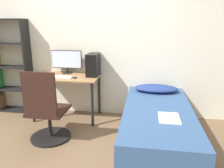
{
  "coord_description": "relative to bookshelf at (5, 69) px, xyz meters",
  "views": [
    {
      "loc": [
        0.93,
        -2.33,
        1.6
      ],
      "look_at": [
        0.48,
        0.64,
        0.75
      ],
      "focal_mm": 35.0,
      "sensor_mm": 36.0,
      "label": 1
    }
  ],
  "objects": [
    {
      "name": "ground_plane",
      "position": [
        1.57,
        -1.2,
        -0.79
      ],
      "size": [
        14.0,
        14.0,
        0.0
      ],
      "primitive_type": "plane",
      "color": "brown"
    },
    {
      "name": "bookshelf",
      "position": [
        0.0,
        0.0,
        0.0
      ],
      "size": [
        0.73,
        0.28,
        1.66
      ],
      "color": "black",
      "rests_on": "ground_plane"
    },
    {
      "name": "mouse",
      "position": [
        1.41,
        -0.29,
        -0.04
      ],
      "size": [
        0.06,
        0.09,
        0.02
      ],
      "color": "black",
      "rests_on": "desk"
    },
    {
      "name": "monitor",
      "position": [
        1.16,
        0.04,
        0.17
      ],
      "size": [
        0.54,
        0.18,
        0.4
      ],
      "color": "black",
      "rests_on": "desk"
    },
    {
      "name": "magazine",
      "position": [
        2.81,
        -1.13,
        -0.26
      ],
      "size": [
        0.24,
        0.32,
        0.01
      ],
      "color": "silver",
      "rests_on": "bed"
    },
    {
      "name": "desk",
      "position": [
        1.22,
        -0.17,
        -0.16
      ],
      "size": [
        1.1,
        0.61,
        0.74
      ],
      "color": "#997047",
      "rests_on": "ground_plane"
    },
    {
      "name": "pc_tower",
      "position": [
        1.66,
        -0.06,
        0.13
      ],
      "size": [
        0.18,
        0.35,
        0.37
      ],
      "color": "black",
      "rests_on": "desk"
    },
    {
      "name": "pillow",
      "position": [
        2.7,
        -0.12,
        -0.21
      ],
      "size": [
        0.69,
        0.36,
        0.11
      ],
      "color": "navy",
      "rests_on": "bed"
    },
    {
      "name": "office_chair",
      "position": [
        1.21,
        -0.95,
        -0.42
      ],
      "size": [
        0.57,
        0.57,
        1.02
      ],
      "color": "black",
      "rests_on": "ground_plane"
    },
    {
      "name": "bed",
      "position": [
        2.7,
        -0.85,
        -0.53
      ],
      "size": [
        0.9,
        1.97,
        0.53
      ],
      "color": "#4C3D2D",
      "rests_on": "ground_plane"
    },
    {
      "name": "keyboard",
      "position": [
        1.16,
        -0.29,
        -0.04
      ],
      "size": [
        0.41,
        0.12,
        0.02
      ],
      "color": "silver",
      "rests_on": "desk"
    },
    {
      "name": "wall_back",
      "position": [
        1.57,
        0.16,
        0.46
      ],
      "size": [
        8.0,
        0.05,
        2.5
      ],
      "color": "silver",
      "rests_on": "ground_plane"
    }
  ]
}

